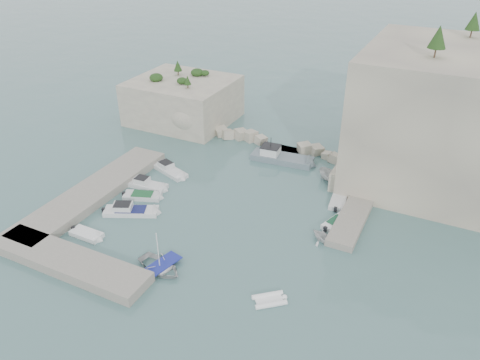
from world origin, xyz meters
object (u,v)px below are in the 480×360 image
at_px(inflatable_dinghy, 269,301).
at_px(tender_east_b, 336,224).
at_px(tender_east_c, 339,201).
at_px(tender_east_a, 323,241).
at_px(work_boat, 282,161).
at_px(rowboat, 160,270).
at_px(motorboat_e, 87,236).
at_px(motorboat_b, 148,187).
at_px(tender_east_d, 335,184).
at_px(motorboat_c, 143,198).
at_px(motorboat_d, 131,213).
at_px(motorboat_a, 170,173).

xyz_separation_m(inflatable_dinghy, tender_east_b, (2.02, 14.55, 0.00)).
bearing_deg(tender_east_c, tender_east_a, 178.13).
xyz_separation_m(inflatable_dinghy, work_boat, (-9.29, 26.32, 0.00)).
height_order(rowboat, work_boat, work_boat).
bearing_deg(motorboat_e, tender_east_a, 25.29).
distance_m(tender_east_a, tender_east_c, 8.71).
relative_size(motorboat_b, tender_east_d, 1.16).
height_order(rowboat, inflatable_dinghy, rowboat).
relative_size(motorboat_e, tender_east_b, 0.95).
relative_size(tender_east_b, tender_east_c, 0.78).
height_order(motorboat_c, tender_east_d, tender_east_d).
bearing_deg(tender_east_b, work_boat, 62.77).
relative_size(motorboat_d, work_boat, 0.72).
height_order(inflatable_dinghy, tender_east_d, tender_east_d).
bearing_deg(rowboat, motorboat_d, 65.35).
height_order(motorboat_d, work_boat, work_boat).
relative_size(rowboat, tender_east_b, 1.20).
bearing_deg(motorboat_e, tender_east_c, 41.15).
height_order(motorboat_c, tender_east_a, tender_east_a).
bearing_deg(rowboat, tender_east_c, -18.28).
bearing_deg(tender_east_a, tender_east_d, 35.30).
bearing_deg(rowboat, tender_east_d, -10.80).
relative_size(motorboat_b, work_boat, 0.60).
bearing_deg(tender_east_d, rowboat, 173.55).
bearing_deg(rowboat, motorboat_e, 97.44).
xyz_separation_m(rowboat, work_boat, (2.19, 27.12, 0.00)).
bearing_deg(motorboat_a, tender_east_a, 6.55).
distance_m(motorboat_c, rowboat, 14.15).
height_order(motorboat_b, motorboat_d, same).
bearing_deg(rowboat, motorboat_c, 56.58).
xyz_separation_m(tender_east_b, tender_east_d, (-2.73, 8.93, 0.00)).
relative_size(motorboat_b, tender_east_a, 1.94).
height_order(motorboat_c, tender_east_b, same).
bearing_deg(motorboat_b, motorboat_d, -77.23).
bearing_deg(inflatable_dinghy, motorboat_a, 103.22).
relative_size(motorboat_c, tender_east_a, 1.71).
relative_size(motorboat_b, inflatable_dinghy, 1.76).
relative_size(motorboat_b, rowboat, 1.11).
height_order(tender_east_c, work_boat, work_boat).
xyz_separation_m(inflatable_dinghy, tender_east_a, (1.63, 10.90, 0.00)).
bearing_deg(tender_east_d, motorboat_d, 149.11).
xyz_separation_m(motorboat_e, inflatable_dinghy, (21.90, -0.23, 0.00)).
bearing_deg(tender_east_c, tender_east_b, -174.48).
relative_size(rowboat, tender_east_c, 0.93).
xyz_separation_m(motorboat_e, tender_east_b, (23.91, 14.32, 0.00)).
distance_m(inflatable_dinghy, tender_east_d, 23.50).
relative_size(motorboat_e, inflatable_dinghy, 1.25).
height_order(motorboat_e, tender_east_d, tender_east_d).
distance_m(motorboat_e, work_boat, 28.97).
height_order(motorboat_b, tender_east_c, motorboat_b).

